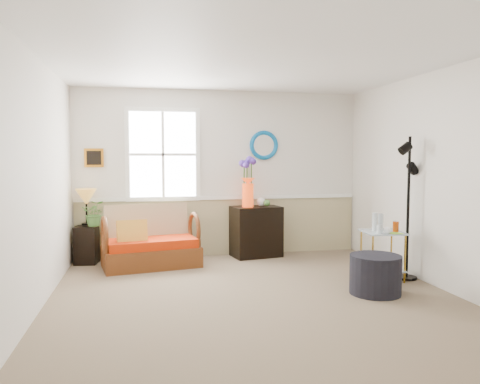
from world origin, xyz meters
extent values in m
cube|color=#827056|center=(0.00, 0.00, 0.00)|extent=(4.50, 5.00, 0.01)
cube|color=white|center=(0.00, 0.00, 2.60)|extent=(4.50, 5.00, 0.01)
cube|color=silver|center=(0.00, 2.50, 1.30)|extent=(4.50, 0.01, 2.60)
cube|color=silver|center=(0.00, -2.50, 1.30)|extent=(4.50, 0.01, 2.60)
cube|color=silver|center=(-2.25, 0.00, 1.30)|extent=(0.01, 5.00, 2.60)
cube|color=silver|center=(2.25, 0.00, 1.30)|extent=(0.01, 5.00, 2.60)
cube|color=tan|center=(0.00, 2.48, 0.45)|extent=(4.46, 0.02, 0.90)
cube|color=white|center=(0.00, 2.47, 0.92)|extent=(4.46, 0.04, 0.06)
cube|color=orange|center=(-1.92, 2.48, 1.55)|extent=(0.28, 0.03, 0.28)
torus|color=#0281B1|center=(0.70, 2.48, 1.75)|extent=(0.47, 0.07, 0.47)
imported|color=#50863B|center=(-1.91, 2.26, 0.70)|extent=(0.36, 0.40, 0.30)
cylinder|color=black|center=(1.39, 0.02, 0.22)|extent=(0.76, 0.76, 0.45)
camera|label=1|loc=(-1.19, -4.82, 1.57)|focal=35.00mm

